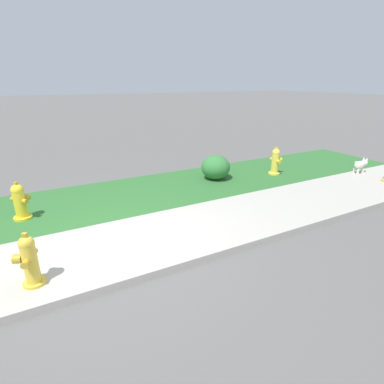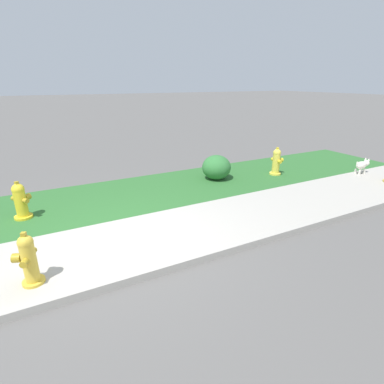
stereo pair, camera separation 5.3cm
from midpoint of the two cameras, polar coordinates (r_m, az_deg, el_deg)
name	(u,v)px [view 2 (the right image)]	position (r m, az deg, el deg)	size (l,w,h in m)	color
ground_plane	(118,245)	(5.07, -13.56, -9.84)	(120.00, 120.00, 0.00)	#5B5956
sidewalk_pavement	(118,245)	(5.06, -13.57, -9.79)	(18.00, 1.85, 0.01)	#ADA89E
grass_verge	(93,201)	(7.00, -18.14, -1.57)	(18.00, 2.49, 0.01)	#2D662D
street_curb	(137,276)	(4.21, -9.98, -15.43)	(18.00, 0.16, 0.12)	#ADA89E
fire_hydrant_by_grass_verge	(276,162)	(8.77, 15.94, 5.59)	(0.37, 0.39, 0.78)	yellow
fire_hydrant_mid_block	(29,260)	(4.42, -28.39, -11.28)	(0.34, 0.37, 0.75)	gold
fire_hydrant_across_street	(21,201)	(6.56, -29.66, -1.46)	(0.36, 0.36, 0.75)	yellow
small_white_dog	(362,165)	(9.81, 29.81, 4.46)	(0.56, 0.23, 0.45)	silver
shrub_bush_near_lamp	(216,167)	(8.07, 4.87, 4.71)	(0.77, 0.77, 0.65)	#337538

